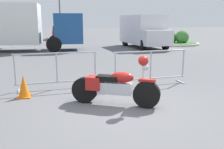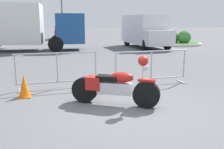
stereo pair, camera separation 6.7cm
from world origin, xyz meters
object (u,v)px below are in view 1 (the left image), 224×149
(motorcycle, at_px, (115,86))
(crowd_barrier_near, at_px, (57,70))
(parked_car_maroon, at_px, (60,33))
(traffic_cone, at_px, (24,86))
(box_truck, at_px, (14,25))
(delivery_van, at_px, (143,30))
(crowd_barrier_far, at_px, (151,67))
(parked_car_green, at_px, (4,32))
(parked_car_tan, at_px, (32,33))

(motorcycle, bearing_deg, crowd_barrier_near, 154.33)
(parked_car_maroon, height_order, traffic_cone, parked_car_maroon)
(box_truck, xyz_separation_m, delivery_van, (8.74, 0.79, -0.39))
(motorcycle, xyz_separation_m, crowd_barrier_near, (-1.41, 1.67, 0.10))
(crowd_barrier_far, bearing_deg, parked_car_maroon, 100.02)
(motorcycle, bearing_deg, traffic_cone, -179.27)
(box_truck, bearing_deg, traffic_cone, -78.40)
(delivery_van, distance_m, parked_car_maroon, 11.22)
(parked_car_maroon, distance_m, traffic_cone, 20.49)
(parked_car_green, bearing_deg, traffic_cone, -169.30)
(delivery_van, bearing_deg, parked_car_maroon, -153.86)
(box_truck, relative_size, delivery_van, 1.48)
(crowd_barrier_near, height_order, parked_car_green, parked_car_green)
(parked_car_maroon, bearing_deg, delivery_van, -150.09)
(crowd_barrier_far, bearing_deg, traffic_cone, -169.06)
(motorcycle, distance_m, crowd_barrier_near, 2.19)
(delivery_van, height_order, parked_car_maroon, delivery_van)
(parked_car_tan, height_order, traffic_cone, parked_car_tan)
(motorcycle, bearing_deg, box_truck, 135.74)
(motorcycle, relative_size, box_truck, 0.26)
(parked_car_tan, bearing_deg, traffic_cone, -176.76)
(parked_car_tan, bearing_deg, parked_car_green, 80.75)
(motorcycle, relative_size, crowd_barrier_far, 0.85)
(box_truck, height_order, parked_car_green, box_truck)
(crowd_barrier_near, height_order, parked_car_maroon, parked_car_maroon)
(crowd_barrier_near, xyz_separation_m, parked_car_tan, (-3.50, 19.71, 0.15))
(motorcycle, height_order, delivery_van, delivery_van)
(parked_car_tan, xyz_separation_m, traffic_cone, (2.68, -20.41, -0.42))
(motorcycle, distance_m, box_truck, 12.31)
(crowd_barrier_far, distance_m, traffic_cone, 3.72)
(parked_car_maroon, bearing_deg, traffic_cone, 175.32)
(box_truck, xyz_separation_m, parked_car_green, (-3.23, 10.24, -0.87))
(motorcycle, distance_m, delivery_van, 12.90)
(crowd_barrier_near, xyz_separation_m, parked_car_green, (-6.34, 19.96, 0.20))
(box_truck, bearing_deg, crowd_barrier_far, -59.37)
(crowd_barrier_far, bearing_deg, parked_car_green, 114.67)
(parked_car_green, bearing_deg, motorcycle, -164.53)
(parked_car_tan, bearing_deg, box_truck, 177.98)
(parked_car_green, height_order, parked_car_tan, parked_car_green)
(motorcycle, xyz_separation_m, parked_car_maroon, (-2.08, 21.44, 0.23))
(crowd_barrier_near, xyz_separation_m, crowd_barrier_far, (2.83, 0.00, 0.00))
(motorcycle, xyz_separation_m, delivery_van, (4.21, 12.17, 0.78))
(motorcycle, height_order, box_truck, box_truck)
(parked_car_green, bearing_deg, parked_car_maroon, -96.07)
(parked_car_tan, bearing_deg, delivery_van, -139.49)
(parked_car_tan, distance_m, traffic_cone, 20.59)
(parked_car_tan, distance_m, parked_car_maroon, 2.84)
(motorcycle, distance_m, parked_car_green, 22.97)
(crowd_barrier_near, bearing_deg, parked_car_tan, 100.08)
(parked_car_green, height_order, traffic_cone, parked_car_green)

